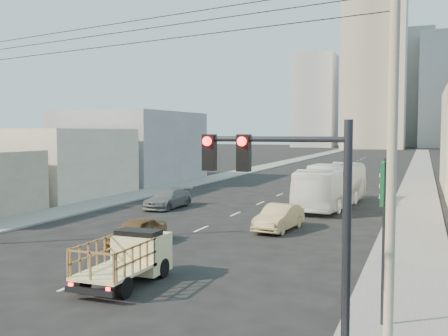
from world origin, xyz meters
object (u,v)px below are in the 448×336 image
Objects in this scene: sedan_brown at (136,232)px; utility_pole at (392,156)px; flatbed_pickup at (127,255)px; green_sign at (384,202)px; sedan_grey at (168,199)px; sedan_tan at (279,218)px; traffic_signal at (297,212)px; city_bus at (332,185)px.

sedan_brown is 16.74m from utility_pole.
flatbed_pickup is 0.88× the size of green_sign.
sedan_grey is at bearing 131.02° from green_sign.
flatbed_pickup is 0.97× the size of sedan_tan.
traffic_signal is at bearing -124.61° from utility_pole.
sedan_tan is 0.45× the size of utility_pole.
traffic_signal is at bearing -76.82° from city_bus.
sedan_tan reaches higher than sedan_brown.
flatbed_pickup is at bearing -65.00° from sedan_grey.
green_sign is 2.91m from utility_pole.
sedan_grey is 0.50× the size of utility_pole.
sedan_tan is 0.92× the size of sedan_grey.
city_bus is 29.80m from traffic_signal.
sedan_tan is 0.91× the size of green_sign.
utility_pole reaches higher than flatbed_pickup.
city_bus is 27.76m from utility_pole.
utility_pole is at bearing 55.39° from traffic_signal.
sedan_tan is 0.76× the size of traffic_signal.
traffic_signal is 0.60× the size of utility_pole.
city_bus is 2.60× the size of sedan_tan.
traffic_signal reaches higher than sedan_brown.
utility_pole is (1.73, 2.51, 1.11)m from traffic_signal.
flatbed_pickup is at bearing -94.92° from sedan_tan.
green_sign reaches higher than flatbed_pickup.
sedan_grey reaches higher than sedan_brown.
traffic_signal is at bearing -55.18° from sedan_grey.
sedan_grey is at bearing 114.17° from sedan_brown.
sedan_tan reaches higher than sedan_grey.
sedan_tan is 15.61m from green_sign.
green_sign is (16.89, -19.41, 3.02)m from sedan_grey.
sedan_grey is at bearing 112.58° from flatbed_pickup.
sedan_brown is (-7.05, -17.15, -0.96)m from city_bus.
sedan_brown is at bearing -67.65° from sedan_grey.
city_bus is at bearing 71.89° from sedan_brown.
flatbed_pickup is 0.44× the size of utility_pole.
city_bus reaches higher than flatbed_pickup.
utility_pole reaches higher than traffic_signal.
flatbed_pickup is at bearing -94.23° from city_bus.
sedan_grey is (-4.40, 12.14, 0.04)m from sedan_brown.
traffic_signal is (4.04, -29.43, 2.43)m from city_bus.
city_bus is 25.11m from green_sign.
sedan_brown is 0.88× the size of sedan_tan.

